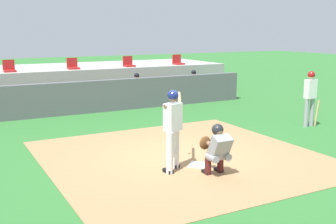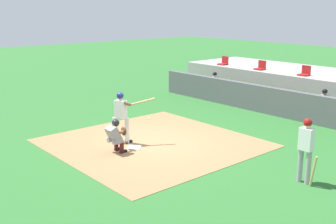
% 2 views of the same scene
% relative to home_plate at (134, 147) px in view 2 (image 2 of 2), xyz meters
% --- Properties ---
extents(ground_plane, '(80.00, 80.00, 0.00)m').
position_rel_home_plate_xyz_m(ground_plane, '(0.00, 0.80, -0.02)').
color(ground_plane, '#2D6B2D').
extents(dirt_infield, '(6.40, 6.40, 0.01)m').
position_rel_home_plate_xyz_m(dirt_infield, '(0.00, 0.80, -0.02)').
color(dirt_infield, '#9E754C').
rests_on(dirt_infield, ground).
extents(home_plate, '(0.62, 0.62, 0.02)m').
position_rel_home_plate_xyz_m(home_plate, '(0.00, 0.00, 0.00)').
color(home_plate, white).
rests_on(home_plate, dirt_infield).
extents(batter_at_plate, '(0.96, 1.18, 1.80)m').
position_rel_home_plate_xyz_m(batter_at_plate, '(-0.68, -0.00, 1.01)').
color(batter_at_plate, silver).
rests_on(batter_at_plate, ground).
extents(catcher_crouched, '(0.48, 1.76, 1.13)m').
position_rel_home_plate_xyz_m(catcher_crouched, '(-0.01, -0.70, 0.59)').
color(catcher_crouched, gray).
rests_on(catcher_crouched, ground).
extents(on_deck_batter, '(0.58, 0.23, 1.79)m').
position_rel_home_plate_xyz_m(on_deck_batter, '(5.28, 1.74, 1.00)').
color(on_deck_batter, '#99999E').
rests_on(on_deck_batter, ground).
extents(dugout_wall, '(13.00, 0.30, 1.20)m').
position_rel_home_plate_xyz_m(dugout_wall, '(0.00, 7.30, 0.58)').
color(dugout_wall, '#59595E').
rests_on(dugout_wall, ground).
extents(dugout_bench, '(11.80, 0.44, 0.45)m').
position_rel_home_plate_xyz_m(dugout_bench, '(0.00, 8.30, 0.20)').
color(dugout_bench, olive).
rests_on(dugout_bench, ground).
extents(dugout_player_0, '(0.49, 0.70, 1.30)m').
position_rel_home_plate_xyz_m(dugout_player_0, '(-4.09, 8.14, 0.65)').
color(dugout_player_0, '#939399').
rests_on(dugout_player_0, ground).
extents(dugout_player_1, '(0.49, 0.70, 1.30)m').
position_rel_home_plate_xyz_m(dugout_player_1, '(2.15, 8.14, 0.65)').
color(dugout_player_1, '#939399').
rests_on(dugout_player_1, ground).
extents(stands_platform, '(15.00, 4.40, 1.40)m').
position_rel_home_plate_xyz_m(stands_platform, '(0.00, 11.70, 0.68)').
color(stands_platform, '#9E9E99').
rests_on(stands_platform, ground).
extents(stadium_seat_0, '(0.46, 0.46, 0.48)m').
position_rel_home_plate_xyz_m(stadium_seat_0, '(-5.20, 10.18, 1.51)').
color(stadium_seat_0, '#A51E1E').
rests_on(stadium_seat_0, stands_platform).
extents(stadium_seat_1, '(0.46, 0.46, 0.48)m').
position_rel_home_plate_xyz_m(stadium_seat_1, '(-2.60, 10.18, 1.51)').
color(stadium_seat_1, '#A51E1E').
rests_on(stadium_seat_1, stands_platform).
extents(stadium_seat_2, '(0.46, 0.46, 0.48)m').
position_rel_home_plate_xyz_m(stadium_seat_2, '(0.00, 10.18, 1.51)').
color(stadium_seat_2, '#A51E1E').
rests_on(stadium_seat_2, stands_platform).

